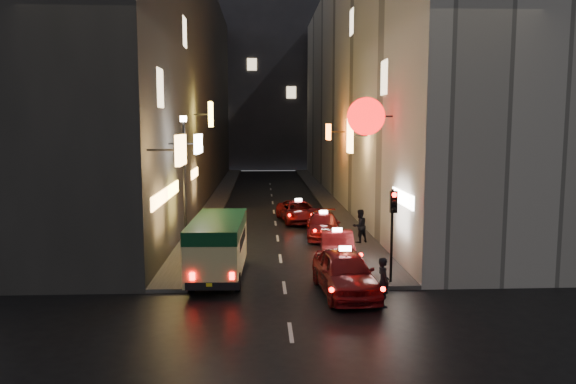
{
  "coord_description": "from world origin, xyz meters",
  "views": [
    {
      "loc": [
        -0.81,
        -11.68,
        6.04
      ],
      "look_at": [
        0.34,
        13.0,
        3.02
      ],
      "focal_mm": 35.0,
      "sensor_mm": 36.0,
      "label": 1
    }
  ],
  "objects": [
    {
      "name": "building_far",
      "position": [
        0.0,
        66.0,
        11.0
      ],
      "size": [
        30.0,
        10.0,
        22.0
      ],
      "primitive_type": "cube",
      "color": "#37373D",
      "rests_on": "ground"
    },
    {
      "name": "lamp_post",
      "position": [
        -4.2,
        13.0,
        3.72
      ],
      "size": [
        0.28,
        0.28,
        6.22
      ],
      "color": "black",
      "rests_on": "sidewalk_left"
    },
    {
      "name": "pedestrian_sidewalk",
      "position": [
        4.03,
        15.59,
        1.09
      ],
      "size": [
        0.83,
        0.71,
        1.88
      ],
      "primitive_type": "imported",
      "rotation": [
        0.0,
        0.0,
        3.6
      ],
      "color": "black",
      "rests_on": "sidewalk_right"
    },
    {
      "name": "building_left",
      "position": [
        -8.0,
        33.99,
        9.0
      ],
      "size": [
        7.42,
        52.0,
        18.0
      ],
      "color": "#33302E",
      "rests_on": "ground"
    },
    {
      "name": "sidewalk_right",
      "position": [
        4.25,
        34.0,
        0.07
      ],
      "size": [
        1.5,
        52.0,
        0.15
      ],
      "primitive_type": "cube",
      "color": "#4E4B48",
      "rests_on": "ground"
    },
    {
      "name": "building_right",
      "position": [
        8.0,
        34.0,
        9.0
      ],
      "size": [
        8.02,
        52.0,
        18.0
      ],
      "color": "#BDB7AD",
      "rests_on": "ground"
    },
    {
      "name": "taxi_near",
      "position": [
        2.13,
        7.67,
        0.91
      ],
      "size": [
        2.81,
        5.88,
        1.99
      ],
      "color": "maroon",
      "rests_on": "ground"
    },
    {
      "name": "taxi_second",
      "position": [
        2.49,
        12.47,
        0.76
      ],
      "size": [
        2.3,
        4.93,
        1.7
      ],
      "color": "maroon",
      "rests_on": "ground"
    },
    {
      "name": "sidewalk_left",
      "position": [
        -4.25,
        34.0,
        0.07
      ],
      "size": [
        1.5,
        52.0,
        0.15
      ],
      "primitive_type": "cube",
      "color": "#4E4B48",
      "rests_on": "ground"
    },
    {
      "name": "traffic_light",
      "position": [
        4.0,
        8.47,
        2.69
      ],
      "size": [
        0.26,
        0.43,
        3.5
      ],
      "color": "black",
      "rests_on": "sidewalk_right"
    },
    {
      "name": "minibus",
      "position": [
        -2.54,
        9.91,
        1.49
      ],
      "size": [
        2.1,
        5.55,
        2.36
      ],
      "color": "#C6C07C",
      "rests_on": "ground"
    },
    {
      "name": "taxi_far",
      "position": [
        1.44,
        22.54,
        0.75
      ],
      "size": [
        2.62,
        4.93,
        1.66
      ],
      "color": "maroon",
      "rests_on": "ground"
    },
    {
      "name": "pedestrian_crossing",
      "position": [
        3.19,
        6.22,
        0.94
      ],
      "size": [
        0.5,
        0.68,
        1.88
      ],
      "primitive_type": "imported",
      "rotation": [
        0.0,
        0.0,
        1.75
      ],
      "color": "black",
      "rests_on": "ground"
    },
    {
      "name": "taxi_third",
      "position": [
        2.46,
        17.74,
        0.74
      ],
      "size": [
        2.24,
        4.79,
        1.65
      ],
      "color": "maroon",
      "rests_on": "ground"
    }
  ]
}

